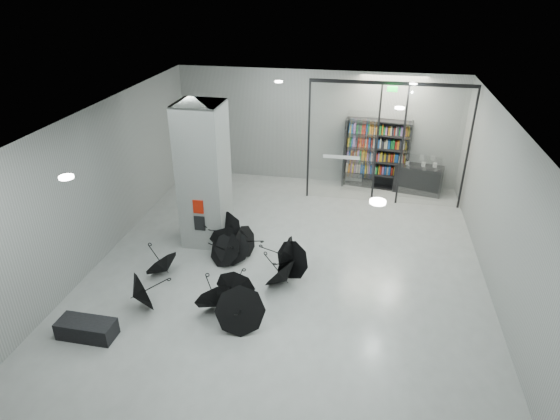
% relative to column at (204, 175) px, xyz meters
% --- Properties ---
extents(room, '(14.00, 14.02, 4.01)m').
position_rel_column_xyz_m(room, '(2.50, -2.00, 0.84)').
color(room, gray).
rests_on(room, ground).
extents(column, '(1.20, 1.20, 4.00)m').
position_rel_column_xyz_m(column, '(0.00, 0.00, 0.00)').
color(column, slate).
rests_on(column, ground).
extents(fire_cabinet, '(0.28, 0.04, 0.38)m').
position_rel_column_xyz_m(fire_cabinet, '(0.00, -0.62, -0.65)').
color(fire_cabinet, '#A50A07').
rests_on(fire_cabinet, column).
extents(info_panel, '(0.30, 0.03, 0.42)m').
position_rel_column_xyz_m(info_panel, '(0.00, -0.62, -1.15)').
color(info_panel, black).
rests_on(info_panel, column).
extents(exit_sign, '(0.30, 0.06, 0.15)m').
position_rel_column_xyz_m(exit_sign, '(4.90, 3.30, 1.82)').
color(exit_sign, '#0CE533').
rests_on(exit_sign, room).
extents(glass_partition, '(5.06, 0.08, 4.00)m').
position_rel_column_xyz_m(glass_partition, '(4.89, 3.50, 0.18)').
color(glass_partition, silver).
rests_on(glass_partition, ground).
extents(bench, '(1.23, 0.54, 0.39)m').
position_rel_column_xyz_m(bench, '(-1.23, -4.42, -1.80)').
color(bench, black).
rests_on(bench, ground).
extents(bookshelf, '(2.28, 0.78, 2.46)m').
position_rel_column_xyz_m(bookshelf, '(4.66, 4.75, -0.77)').
color(bookshelf, black).
rests_on(bookshelf, ground).
extents(shop_counter, '(1.71, 0.93, 0.97)m').
position_rel_column_xyz_m(shop_counter, '(6.15, 4.54, -1.52)').
color(shop_counter, black).
rests_on(shop_counter, ground).
extents(umbrella_cluster, '(4.57, 4.58, 1.31)m').
position_rel_column_xyz_m(umbrella_cluster, '(1.24, -1.66, -1.70)').
color(umbrella_cluster, black).
rests_on(umbrella_cluster, ground).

